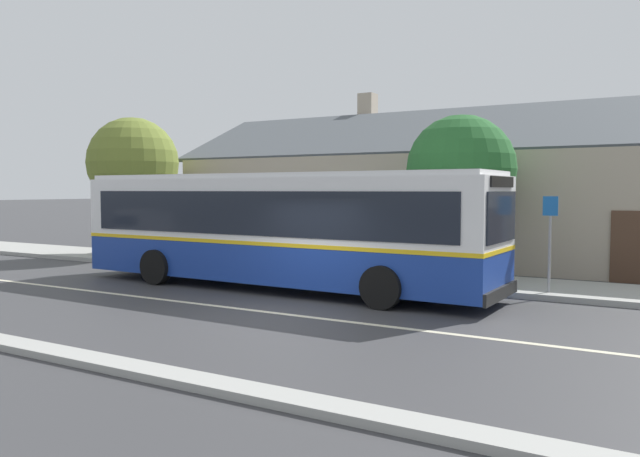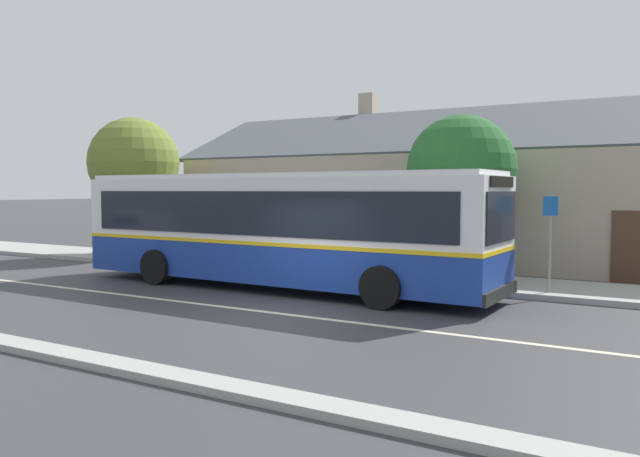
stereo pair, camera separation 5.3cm
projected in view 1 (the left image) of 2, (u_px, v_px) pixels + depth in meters
ground_plane at (278, 313)px, 13.61m from camera, size 300.00×300.00×0.00m
sidewalk_far at (389, 277)px, 18.79m from camera, size 60.00×3.00×0.15m
curb_near at (104, 363)px, 9.51m from camera, size 60.00×0.50×0.12m
lane_divider_stripe at (278, 313)px, 13.61m from camera, size 60.00×0.16×0.01m
community_building at (525, 205)px, 23.97m from camera, size 26.82×9.60×7.03m
transit_bus at (277, 227)px, 17.00m from camera, size 12.34×2.98×3.13m
bench_by_building at (158, 248)px, 22.78m from camera, size 1.60×0.51×0.94m
street_tree_primary at (462, 175)px, 18.48m from camera, size 3.22×3.22×4.91m
street_tree_secondary at (135, 166)px, 24.93m from camera, size 3.59×3.59×5.58m
bus_stop_sign at (550, 233)px, 15.44m from camera, size 0.36×0.07×2.40m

